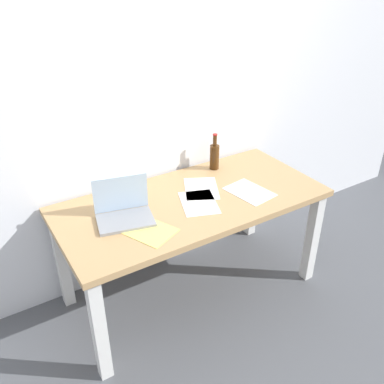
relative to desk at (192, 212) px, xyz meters
name	(u,v)px	position (x,y,z in m)	size (l,w,h in m)	color
ground_plane	(192,288)	(0.00, 0.00, -0.64)	(8.00, 8.00, 0.00)	#515459
back_wall	(155,93)	(0.00, 0.45, 0.66)	(5.20, 0.08, 2.60)	white
desk	(192,212)	(0.00, 0.00, 0.00)	(1.68, 0.78, 0.74)	tan
laptop_left	(124,210)	(-0.45, 0.02, 0.15)	(0.36, 0.29, 0.24)	gray
beer_bottle	(214,156)	(0.36, 0.28, 0.20)	(0.07, 0.07, 0.26)	#47280F
computer_mouse	(137,191)	(-0.26, 0.25, 0.11)	(0.06, 0.10, 0.03)	gold
paper_sheet_center	(199,203)	(0.01, -0.06, 0.10)	(0.21, 0.30, 0.00)	white
paper_sheet_front_left	(147,230)	(-0.39, -0.16, 0.10)	(0.21, 0.30, 0.00)	#F4E06B
paper_sheet_near_back	(201,189)	(0.12, 0.08, 0.10)	(0.21, 0.30, 0.00)	white
paper_sheet_front_right	(249,192)	(0.36, -0.12, 0.10)	(0.21, 0.30, 0.00)	white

